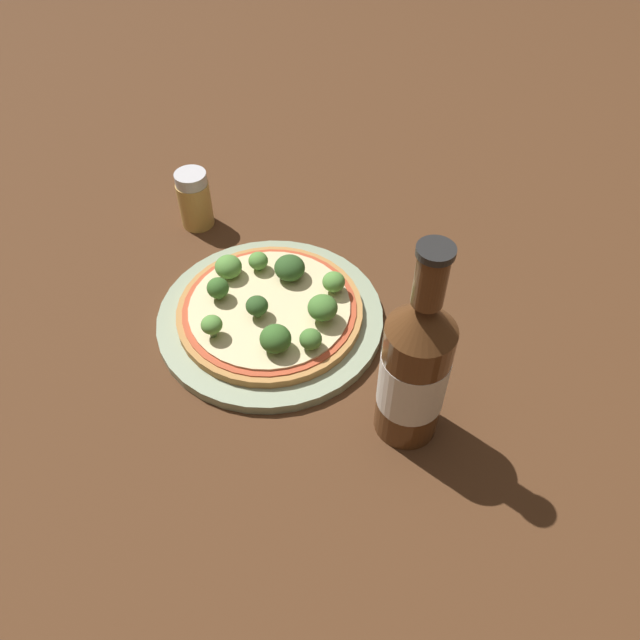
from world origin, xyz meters
The scene contains 15 objects.
ground_plane centered at (0.00, 0.00, 0.00)m, with size 3.00×3.00×0.00m, color #4C2D19.
plate centered at (0.01, 0.01, 0.01)m, with size 0.25×0.25×0.01m.
pizza centered at (0.01, 0.01, 0.02)m, with size 0.20×0.20×0.01m.
broccoli_floret_0 centered at (0.03, -0.05, 0.04)m, with size 0.03×0.03×0.03m.
broccoli_floret_1 centered at (-0.04, -0.04, 0.04)m, with size 0.02×0.02×0.03m.
broccoli_floret_2 centered at (-0.05, 0.01, 0.04)m, with size 0.02×0.02×0.03m.
broccoli_floret_3 centered at (-0.01, 0.06, 0.04)m, with size 0.02×0.02×0.02m.
broccoli_floret_4 centered at (0.07, -0.01, 0.04)m, with size 0.03×0.03×0.03m.
broccoli_floret_5 centered at (0.08, 0.04, 0.04)m, with size 0.03×0.03×0.03m.
broccoli_floret_6 centered at (0.06, -0.05, 0.04)m, with size 0.02×0.02×0.02m.
broccoli_floret_7 centered at (-0.05, 0.05, 0.04)m, with size 0.03×0.03×0.03m.
broccoli_floret_8 centered at (0.00, -0.01, 0.04)m, with size 0.02×0.02×0.03m.
broccoli_floret_9 centered at (0.02, 0.05, 0.04)m, with size 0.03×0.03×0.03m.
beer_bottle centered at (0.16, -0.11, 0.09)m, with size 0.06×0.06×0.23m.
pepper_shaker centered at (-0.12, 0.16, 0.04)m, with size 0.04×0.04×0.08m.
Camera 1 is at (0.13, -0.45, 0.52)m, focal length 35.00 mm.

